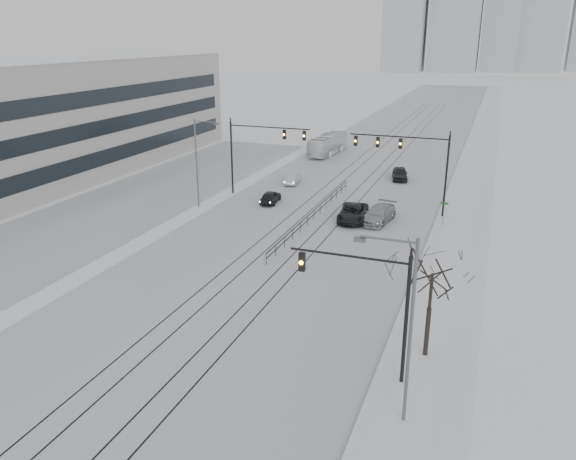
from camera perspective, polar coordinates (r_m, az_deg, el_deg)
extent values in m
plane|color=white|center=(29.65, -16.19, -16.22)|extent=(500.00, 500.00, 0.00)
cube|color=silver|center=(82.13, 9.14, 7.18)|extent=(22.00, 260.00, 0.02)
cube|color=white|center=(80.66, 18.61, 6.25)|extent=(5.00, 260.00, 0.16)
cube|color=gray|center=(80.77, 16.87, 6.43)|extent=(0.10, 260.00, 0.12)
cube|color=silver|center=(66.67, -12.61, 4.16)|extent=(14.00, 60.00, 0.03)
cube|color=black|center=(63.85, 3.19, 3.95)|extent=(0.10, 180.00, 0.01)
cube|color=black|center=(63.46, 4.40, 3.83)|extent=(0.10, 180.00, 0.01)
cube|color=black|center=(62.88, 6.50, 3.61)|extent=(0.10, 180.00, 0.01)
cube|color=black|center=(62.57, 7.74, 3.48)|extent=(0.10, 180.00, 0.01)
cube|color=#B9B5AE|center=(76.55, -24.62, 10.16)|extent=(20.00, 62.00, 14.00)
cube|color=black|center=(69.92, -18.64, 10.17)|extent=(0.08, 58.00, 12.00)
cube|color=white|center=(75.97, -25.37, 15.39)|extent=(20.20, 62.20, 0.12)
cube|color=#A2A6B2|center=(282.77, 11.90, 21.02)|extent=(18.00, 18.00, 55.00)
cube|color=#A2A6B2|center=(294.99, 20.93, 19.46)|extent=(16.00, 16.00, 48.00)
cube|color=#A2A6B2|center=(303.61, 24.74, 20.48)|extent=(20.00, 20.00, 64.00)
cylinder|color=black|center=(28.39, 11.88, -9.21)|extent=(0.20, 0.20, 7.00)
cylinder|color=black|center=(27.58, 6.17, -2.65)|extent=(6.00, 0.12, 0.12)
cube|color=black|center=(28.45, 1.43, -3.25)|extent=(0.32, 0.24, 1.00)
sphere|color=orange|center=(28.33, 1.34, -3.35)|extent=(0.22, 0.22, 0.22)
cylinder|color=black|center=(55.53, 15.76, 5.16)|extent=(0.20, 0.20, 8.00)
cylinder|color=black|center=(55.36, 11.15, 9.29)|extent=(9.50, 0.12, 0.12)
cube|color=black|center=(56.27, 6.90, 8.99)|extent=(0.32, 0.24, 1.00)
sphere|color=orange|center=(56.14, 6.86, 8.97)|extent=(0.22, 0.22, 0.22)
cube|color=black|center=(55.81, 9.12, 8.81)|extent=(0.32, 0.24, 1.00)
sphere|color=orange|center=(55.68, 9.09, 8.78)|extent=(0.22, 0.22, 0.22)
cube|color=black|center=(55.43, 11.37, 8.60)|extent=(0.32, 0.24, 1.00)
sphere|color=orange|center=(55.30, 11.34, 8.58)|extent=(0.22, 0.22, 0.22)
cylinder|color=black|center=(62.48, -5.74, 7.30)|extent=(0.20, 0.20, 8.00)
cylinder|color=black|center=(60.02, -1.92, 10.39)|extent=(9.00, 0.12, 0.12)
cube|color=black|center=(58.78, 1.66, 9.56)|extent=(0.32, 0.24, 1.00)
sphere|color=orange|center=(58.65, 1.62, 9.54)|extent=(0.22, 0.22, 0.22)
cube|color=black|center=(59.51, -0.37, 9.69)|extent=(0.32, 0.24, 1.00)
sphere|color=orange|center=(59.38, -0.42, 9.66)|extent=(0.22, 0.22, 0.22)
cylinder|color=#595B60|center=(25.24, 12.31, -10.49)|extent=(0.16, 0.16, 9.00)
cylinder|color=#595B60|center=(23.60, 10.17, -0.97)|extent=(2.40, 0.10, 0.10)
cube|color=#595B60|center=(23.86, 7.32, -0.97)|extent=(0.50, 0.25, 0.18)
cylinder|color=#595B60|center=(57.66, -9.27, 6.64)|extent=(0.16, 0.16, 9.00)
cylinder|color=#595B60|center=(56.31, -8.42, 10.84)|extent=(2.40, 0.10, 0.10)
cube|color=#595B60|center=(55.77, -7.31, 10.66)|extent=(0.50, 0.25, 0.18)
cylinder|color=black|center=(31.90, 13.94, -10.11)|extent=(0.26, 0.26, 3.00)
cylinder|color=black|center=(30.88, 14.28, -6.46)|extent=(0.18, 0.18, 2.50)
cube|color=black|center=(53.68, 2.67, 2.01)|extent=(0.06, 24.00, 0.06)
cube|color=black|center=(53.80, 2.66, 1.61)|extent=(0.06, 24.00, 0.06)
cylinder|color=#595B60|center=(53.35, 15.50, 1.49)|extent=(0.06, 0.06, 2.40)
cube|color=#0C4C19|center=(53.04, 15.61, 2.62)|extent=(0.70, 0.04, 0.18)
imported|color=black|center=(59.16, -1.79, 3.37)|extent=(1.97, 4.03, 1.32)
imported|color=#B9BBC1|center=(66.95, 0.45, 5.26)|extent=(1.89, 4.11, 1.31)
imported|color=black|center=(53.78, 6.61, 1.74)|extent=(3.18, 5.79, 1.54)
imported|color=#989B9F|center=(53.65, 9.17, 1.58)|extent=(2.92, 5.61, 1.55)
imported|color=black|center=(70.20, 11.29, 5.63)|extent=(2.66, 4.72, 1.51)
imported|color=white|center=(84.02, 4.08, 8.65)|extent=(3.30, 10.59, 2.90)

